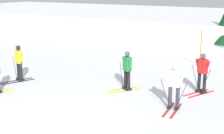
% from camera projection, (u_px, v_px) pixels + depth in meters
% --- Properties ---
extents(ground_plane, '(120.00, 120.00, 0.00)m').
position_uv_depth(ground_plane, '(61.00, 116.00, 11.76)').
color(ground_plane, white).
extents(far_snow_ridge, '(80.00, 8.01, 1.80)m').
position_uv_depth(far_snow_ridge, '(205.00, 31.00, 26.66)').
color(far_snow_ridge, white).
rests_on(far_snow_ridge, ground).
extents(skier_red, '(0.98, 1.61, 1.71)m').
position_uv_depth(skier_red, '(202.00, 72.00, 14.10)').
color(skier_red, red).
rests_on(skier_red, ground).
extents(skier_green, '(1.19, 1.54, 1.71)m').
position_uv_depth(skier_green, '(127.00, 70.00, 14.51)').
color(skier_green, gold).
rests_on(skier_green, ground).
extents(skier_yellow, '(0.95, 1.62, 1.71)m').
position_uv_depth(skier_yellow, '(19.00, 62.00, 15.90)').
color(skier_yellow, black).
rests_on(skier_yellow, ground).
extents(skier_white, '(1.00, 1.63, 1.71)m').
position_uv_depth(skier_white, '(174.00, 85.00, 12.24)').
color(skier_white, red).
rests_on(skier_white, ground).
extents(trail_marker_pole, '(0.06, 0.06, 2.05)m').
position_uv_depth(trail_marker_pole, '(201.00, 48.00, 18.73)').
color(trail_marker_pole, '#C65614').
rests_on(trail_marker_pole, ground).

